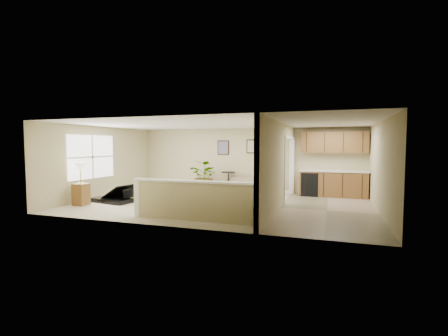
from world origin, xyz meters
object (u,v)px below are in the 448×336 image
(accent_table, at_px, (228,179))
(small_plant, at_px, (267,190))
(piano_bench, at_px, (160,195))
(piano, at_px, (119,185))
(palm_plant, at_px, (205,176))
(lamp_stand, at_px, (81,187))
(loveseat, at_px, (242,186))

(accent_table, relative_size, small_plant, 1.38)
(piano_bench, xyz_separation_m, small_plant, (3.03, 2.36, -0.02))
(piano, bearing_deg, piano_bench, 9.90)
(piano_bench, bearing_deg, accent_table, 66.46)
(palm_plant, height_order, small_plant, palm_plant)
(accent_table, height_order, small_plant, accent_table)
(accent_table, relative_size, palm_plant, 0.59)
(accent_table, height_order, palm_plant, palm_plant)
(piano, relative_size, small_plant, 3.05)
(accent_table, height_order, lamp_stand, lamp_stand)
(small_plant, xyz_separation_m, lamp_stand, (-5.13, -3.47, 0.31))
(loveseat, bearing_deg, small_plant, -11.42)
(piano, xyz_separation_m, small_plant, (4.54, 2.38, -0.29))
(piano_bench, relative_size, loveseat, 0.54)
(loveseat, xyz_separation_m, palm_plant, (-1.53, -0.05, 0.32))
(palm_plant, height_order, lamp_stand, lamp_stand)
(piano, height_order, palm_plant, piano)
(piano_bench, height_order, small_plant, small_plant)
(lamp_stand, bearing_deg, accent_table, 50.44)
(accent_table, xyz_separation_m, palm_plant, (-0.88, -0.29, 0.11))
(loveseat, bearing_deg, palm_plant, -167.04)
(loveseat, height_order, small_plant, loveseat)
(piano_bench, bearing_deg, piano, -179.16)
(accent_table, bearing_deg, palm_plant, -161.58)
(piano_bench, distance_m, loveseat, 3.43)
(piano, distance_m, palm_plant, 3.40)
(palm_plant, relative_size, lamp_stand, 1.03)
(small_plant, distance_m, lamp_stand, 6.20)
(piano, bearing_deg, palm_plant, 63.83)
(piano, height_order, piano_bench, piano)
(palm_plant, relative_size, small_plant, 2.35)
(piano_bench, bearing_deg, palm_plant, 80.75)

